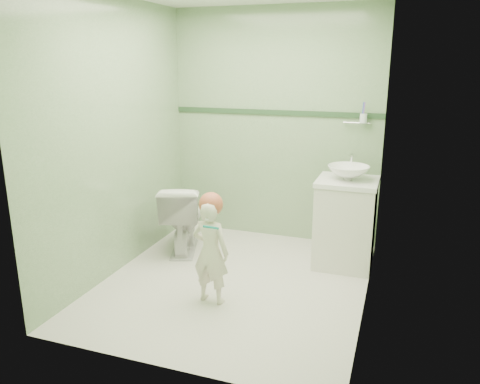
% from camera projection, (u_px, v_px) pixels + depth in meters
% --- Properties ---
extents(ground, '(2.50, 2.50, 0.00)m').
position_uv_depth(ground, '(234.00, 283.00, 4.08)').
color(ground, silver).
rests_on(ground, ground).
extents(room_shell, '(2.50, 2.54, 2.40)m').
position_uv_depth(room_shell, '(234.00, 146.00, 3.76)').
color(room_shell, '#83AA79').
rests_on(room_shell, ground).
extents(trim_stripe, '(2.20, 0.02, 0.05)m').
position_uv_depth(trim_stripe, '(275.00, 112.00, 4.85)').
color(trim_stripe, '#2A492B').
rests_on(trim_stripe, room_shell).
extents(vanity, '(0.52, 0.50, 0.80)m').
position_uv_depth(vanity, '(345.00, 224.00, 4.34)').
color(vanity, silver).
rests_on(vanity, ground).
extents(counter, '(0.54, 0.52, 0.04)m').
position_uv_depth(counter, '(348.00, 182.00, 4.23)').
color(counter, white).
rests_on(counter, vanity).
extents(basin, '(0.37, 0.37, 0.13)m').
position_uv_depth(basin, '(348.00, 173.00, 4.21)').
color(basin, white).
rests_on(basin, counter).
extents(faucet, '(0.03, 0.13, 0.18)m').
position_uv_depth(faucet, '(351.00, 160.00, 4.36)').
color(faucet, silver).
rests_on(faucet, counter).
extents(cup_holder, '(0.26, 0.07, 0.21)m').
position_uv_depth(cup_holder, '(363.00, 118.00, 4.52)').
color(cup_holder, silver).
rests_on(cup_holder, room_shell).
extents(toilet, '(0.59, 0.78, 0.70)m').
position_uv_depth(toilet, '(182.00, 217.00, 4.70)').
color(toilet, white).
rests_on(toilet, ground).
extents(toddler, '(0.32, 0.23, 0.84)m').
position_uv_depth(toddler, '(211.00, 252.00, 3.66)').
color(toddler, silver).
rests_on(toddler, ground).
extents(hair_cap, '(0.19, 0.19, 0.19)m').
position_uv_depth(hair_cap, '(211.00, 204.00, 3.58)').
color(hair_cap, '#BC5B3C').
rests_on(hair_cap, toddler).
extents(teal_toothbrush, '(0.11, 0.13, 0.08)m').
position_uv_depth(teal_toothbrush, '(211.00, 227.00, 3.45)').
color(teal_toothbrush, '#12887E').
rests_on(teal_toothbrush, toddler).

